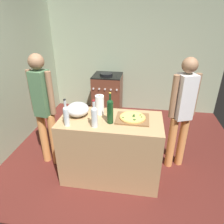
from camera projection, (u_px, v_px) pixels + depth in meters
name	position (u px, v px, depth m)	size (l,w,h in m)	color
ground_plane	(119.00, 142.00, 3.59)	(3.98, 3.48, 0.02)	#511E19
kitchen_wall_rear	(129.00, 52.00, 4.33)	(3.98, 0.10, 2.60)	#99A889
kitchen_wall_left	(14.00, 65.00, 3.25)	(0.10, 3.48, 2.60)	#99A889
counter	(111.00, 149.00, 2.66)	(1.27, 0.64, 0.89)	tan
cutting_board	(132.00, 119.00, 2.45)	(0.40, 0.32, 0.02)	brown
pizza	(133.00, 117.00, 2.44)	(0.32, 0.32, 0.03)	tan
mixing_bowl	(78.00, 109.00, 2.51)	(0.28, 0.28, 0.17)	#B2B2B7
paper_towel_roll	(100.00, 105.00, 2.54)	(0.11, 0.11, 0.25)	white
wine_bottle_green	(94.00, 116.00, 2.24)	(0.07, 0.07, 0.33)	silver
wine_bottle_dark	(110.00, 110.00, 2.31)	(0.08, 0.08, 0.38)	#143819
wine_bottle_amber	(66.00, 115.00, 2.27)	(0.06, 0.06, 0.33)	silver
stove	(108.00, 95.00, 4.41)	(0.60, 0.61, 0.93)	brown
person_in_stripes	(44.00, 106.00, 2.71)	(0.35, 0.23, 1.63)	#D88C4C
person_in_red	(182.00, 110.00, 2.65)	(0.36, 0.27, 1.60)	#D88C4C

